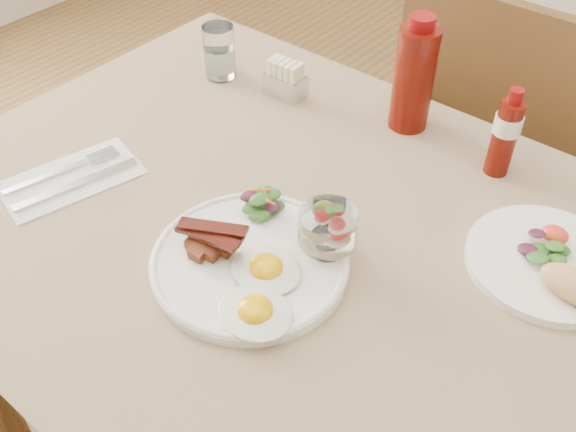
# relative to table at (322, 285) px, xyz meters

# --- Properties ---
(table) EXTENTS (1.33, 0.88, 0.75)m
(table) POSITION_rel_table_xyz_m (0.00, 0.00, 0.00)
(table) COLOR brown
(table) RESTS_ON ground
(chair_far) EXTENTS (0.42, 0.42, 0.93)m
(chair_far) POSITION_rel_table_xyz_m (0.00, 0.66, -0.14)
(chair_far) COLOR brown
(chair_far) RESTS_ON ground
(main_plate) EXTENTS (0.28, 0.28, 0.02)m
(main_plate) POSITION_rel_table_xyz_m (-0.05, -0.10, 0.10)
(main_plate) COLOR white
(main_plate) RESTS_ON table
(fried_eggs) EXTENTS (0.17, 0.19, 0.03)m
(fried_eggs) POSITION_rel_table_xyz_m (-0.00, -0.14, 0.11)
(fried_eggs) COLOR silver
(fried_eggs) RESTS_ON main_plate
(bacon_potato_pile) EXTENTS (0.11, 0.07, 0.04)m
(bacon_potato_pile) POSITION_rel_table_xyz_m (-0.11, -0.12, 0.13)
(bacon_potato_pile) COLOR maroon
(bacon_potato_pile) RESTS_ON main_plate
(side_salad) EXTENTS (0.07, 0.06, 0.04)m
(side_salad) POSITION_rel_table_xyz_m (-0.10, -0.02, 0.12)
(side_salad) COLOR #265516
(side_salad) RESTS_ON main_plate
(fruit_cup) EXTENTS (0.08, 0.08, 0.08)m
(fruit_cup) POSITION_rel_table_xyz_m (0.02, -0.02, 0.15)
(fruit_cup) COLOR white
(fruit_cup) RESTS_ON main_plate
(second_plate) EXTENTS (0.23, 0.23, 0.06)m
(second_plate) POSITION_rel_table_xyz_m (0.28, 0.16, 0.10)
(second_plate) COLOR white
(second_plate) RESTS_ON table
(ketchup_bottle) EXTENTS (0.08, 0.08, 0.21)m
(ketchup_bottle) POSITION_rel_table_xyz_m (-0.07, 0.34, 0.19)
(ketchup_bottle) COLOR #520A04
(ketchup_bottle) RESTS_ON table
(hot_sauce_bottle) EXTENTS (0.06, 0.06, 0.16)m
(hot_sauce_bottle) POSITION_rel_table_xyz_m (0.12, 0.32, 0.16)
(hot_sauce_bottle) COLOR #520A04
(hot_sauce_bottle) RESTS_ON table
(sugar_caddy) EXTENTS (0.08, 0.05, 0.07)m
(sugar_caddy) POSITION_rel_table_xyz_m (-0.30, 0.28, 0.12)
(sugar_caddy) COLOR silver
(sugar_caddy) RESTS_ON table
(water_glass) EXTENTS (0.06, 0.06, 0.11)m
(water_glass) POSITION_rel_table_xyz_m (-0.45, 0.25, 0.13)
(water_glass) COLOR white
(water_glass) RESTS_ON table
(napkin_cutlery) EXTENTS (0.17, 0.24, 0.01)m
(napkin_cutlery) POSITION_rel_table_xyz_m (-0.41, -0.14, 0.09)
(napkin_cutlery) COLOR silver
(napkin_cutlery) RESTS_ON table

